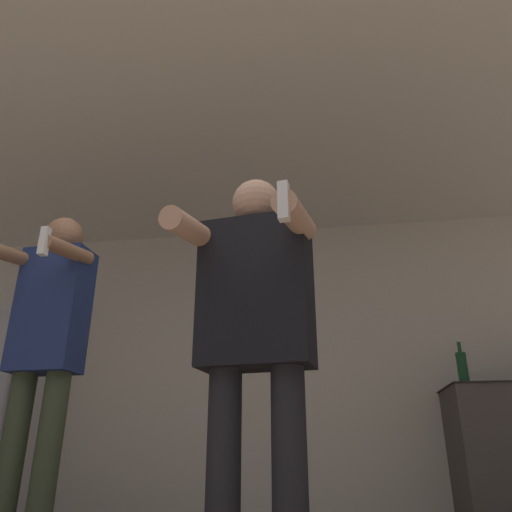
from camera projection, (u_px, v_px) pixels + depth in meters
wall_back at (277, 363)px, 4.41m from camera, size 7.00×0.06×2.55m
ceiling_slab at (246, 121)px, 3.33m from camera, size 7.00×3.90×0.05m
refrigerator at (6, 413)px, 4.23m from camera, size 0.64×0.67×1.70m
bottle_red_label at (462, 367)px, 3.77m from camera, size 0.08×0.08×0.35m
person_woman_foreground at (255, 325)px, 1.92m from camera, size 0.56×0.55×1.60m
person_man_side at (46, 343)px, 2.56m from camera, size 0.42×0.53×1.75m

